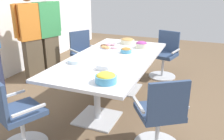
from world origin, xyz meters
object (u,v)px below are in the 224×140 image
(person_standing_2, at_px, (31,35))
(office_chair_3, at_px, (164,57))
(snack_bowl_candy_mix, at_px, (141,45))
(snack_bowl_cookies, at_px, (127,41))
(conference_table, at_px, (112,65))
(plate_stack, at_px, (76,61))
(snack_bowl_pretzels, at_px, (126,50))
(person_standing_3, at_px, (48,32))
(snack_bowl_chips_yellow, at_px, (106,78))
(napkin_pile, at_px, (105,67))
(office_chair_1, at_px, (16,118))
(donut_platter, at_px, (110,46))
(office_chair_2, at_px, (160,119))
(office_chair_0, at_px, (84,57))

(person_standing_2, bearing_deg, office_chair_3, 142.98)
(snack_bowl_candy_mix, xyz_separation_m, snack_bowl_cookies, (0.21, 0.33, -0.01))
(snack_bowl_candy_mix, bearing_deg, person_standing_2, 102.34)
(conference_table, relative_size, plate_stack, 10.13)
(snack_bowl_pretzels, bearing_deg, person_standing_3, 80.36)
(office_chair_3, distance_m, person_standing_3, 2.35)
(office_chair_3, height_order, person_standing_2, person_standing_2)
(snack_bowl_chips_yellow, bearing_deg, napkin_pile, 25.10)
(snack_bowl_pretzels, height_order, napkin_pile, snack_bowl_pretzels)
(office_chair_1, xyz_separation_m, donut_platter, (2.01, -0.31, 0.36))
(donut_platter, bearing_deg, office_chair_3, -40.52)
(person_standing_2, distance_m, person_standing_3, 0.36)
(plate_stack, bearing_deg, snack_bowl_cookies, -13.01)
(conference_table, xyz_separation_m, snack_bowl_pretzels, (0.34, -0.11, 0.17))
(snack_bowl_chips_yellow, xyz_separation_m, donut_platter, (1.46, 0.54, -0.04))
(snack_bowl_cookies, bearing_deg, snack_bowl_candy_mix, -122.44)
(donut_platter, height_order, napkin_pile, napkin_pile)
(office_chair_2, distance_m, snack_bowl_candy_mix, 1.80)
(office_chair_1, xyz_separation_m, snack_bowl_cookies, (2.40, -0.49, 0.40))
(donut_platter, distance_m, napkin_pile, 1.12)
(snack_bowl_pretzels, xyz_separation_m, napkin_pile, (-0.85, 0.00, -0.01))
(donut_platter, bearing_deg, office_chair_2, -140.40)
(office_chair_0, xyz_separation_m, snack_bowl_candy_mix, (-0.14, -1.21, 0.40))
(person_standing_2, distance_m, snack_bowl_candy_mix, 2.04)
(office_chair_3, relative_size, snack_bowl_chips_yellow, 3.69)
(office_chair_3, bearing_deg, donut_platter, 63.04)
(person_standing_3, relative_size, snack_bowl_cookies, 6.71)
(snack_bowl_cookies, distance_m, napkin_pile, 1.46)
(snack_bowl_chips_yellow, xyz_separation_m, plate_stack, (0.51, 0.68, -0.04))
(conference_table, distance_m, snack_bowl_cookies, 0.95)
(plate_stack, bearing_deg, office_chair_1, 170.56)
(person_standing_3, relative_size, snack_bowl_chips_yellow, 7.03)
(office_chair_3, height_order, plate_stack, office_chair_3)
(snack_bowl_chips_yellow, relative_size, napkin_pile, 1.44)
(office_chair_0, bearing_deg, snack_bowl_chips_yellow, 66.24)
(snack_bowl_candy_mix, xyz_separation_m, snack_bowl_chips_yellow, (-1.65, -0.04, 0.00))
(person_standing_3, bearing_deg, office_chair_3, 131.23)
(person_standing_3, distance_m, donut_platter, 1.35)
(conference_table, xyz_separation_m, person_standing_2, (0.29, 1.73, 0.27))
(snack_bowl_candy_mix, bearing_deg, office_chair_0, 83.30)
(person_standing_2, xyz_separation_m, person_standing_3, (0.33, -0.14, 0.00))
(conference_table, relative_size, snack_bowl_candy_mix, 11.36)
(person_standing_3, height_order, snack_bowl_chips_yellow, person_standing_3)
(person_standing_3, bearing_deg, plate_stack, 69.05)
(office_chair_2, distance_m, person_standing_2, 2.96)
(office_chair_1, height_order, snack_bowl_candy_mix, office_chair_1)
(snack_bowl_cookies, distance_m, snack_bowl_pretzels, 0.63)
(snack_bowl_chips_yellow, relative_size, snack_bowl_pretzels, 1.37)
(office_chair_2, height_order, snack_bowl_chips_yellow, office_chair_2)
(office_chair_3, relative_size, plate_stack, 3.84)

